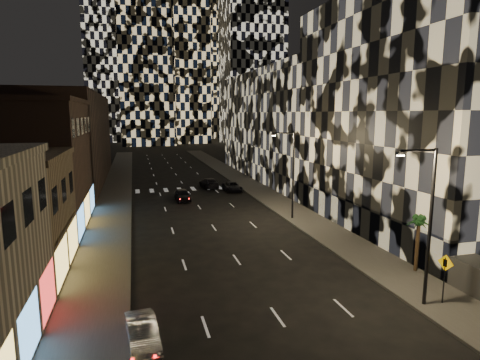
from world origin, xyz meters
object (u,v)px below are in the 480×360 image
streetlight_far (291,169)px  car_dark_rightlane (232,187)px  car_silver_parked (142,333)px  palm_tree (419,225)px  car_dark_midlane (182,195)px  car_dark_oncoming (209,183)px  ped_sign (445,270)px  streetlight_near (427,217)px

streetlight_far → car_dark_rightlane: (-2.21, 16.56, -4.69)m
car_silver_parked → streetlight_far: bearing=46.5°
streetlight_far → palm_tree: bearing=-78.6°
car_dark_rightlane → palm_tree: size_ratio=1.19×
palm_tree → car_dark_midlane: bearing=115.1°
streetlight_far → car_silver_parked: (-15.55, -19.97, -4.71)m
car_dark_midlane → car_dark_rightlane: car_dark_midlane is taller
car_dark_midlane → car_dark_oncoming: bearing=56.2°
car_silver_parked → palm_tree: 19.41m
ped_sign → palm_tree: 5.06m
streetlight_far → palm_tree: (3.15, -15.59, -1.92)m
streetlight_near → car_dark_oncoming: size_ratio=1.74×
streetlight_near → ped_sign: streetlight_near is taller
car_dark_rightlane → car_dark_midlane: bearing=-149.8°
palm_tree → streetlight_near: bearing=-125.5°
streetlight_near → palm_tree: (3.15, 4.41, -1.92)m
car_dark_oncoming → palm_tree: 36.64m
ped_sign → car_dark_oncoming: bearing=85.8°
car_dark_rightlane → palm_tree: palm_tree is taller
streetlight_far → ped_sign: size_ratio=3.10×
streetlight_far → car_dark_oncoming: 21.16m
streetlight_far → car_silver_parked: streetlight_far is taller
car_dark_midlane → ped_sign: size_ratio=1.51×
car_silver_parked → ped_sign: size_ratio=1.35×
car_dark_oncoming → palm_tree: bearing=98.7°
car_dark_oncoming → ped_sign: 40.71m
streetlight_far → car_dark_midlane: bearing=129.0°
car_dark_midlane → car_dark_oncoming: size_ratio=0.85×
car_dark_rightlane → streetlight_near: bearing=-86.4°
streetlight_near → streetlight_far: same height
palm_tree → streetlight_far: bearing=101.4°
car_dark_oncoming → streetlight_far: bearing=99.8°
streetlight_near → car_dark_midlane: (-9.84, 32.14, -4.61)m
car_silver_parked → car_dark_rightlane: car_dark_rightlane is taller
car_silver_parked → car_dark_midlane: 32.61m
car_silver_parked → car_dark_rightlane: bearing=64.4°
streetlight_near → car_silver_parked: (-15.55, 0.03, -4.71)m
ped_sign → palm_tree: (1.77, 4.56, 1.30)m
car_silver_parked → car_dark_oncoming: size_ratio=0.76×
streetlight_far → ped_sign: (1.38, -20.14, -3.21)m
ped_sign → palm_tree: bearing=55.7°
car_dark_rightlane → palm_tree: 32.71m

